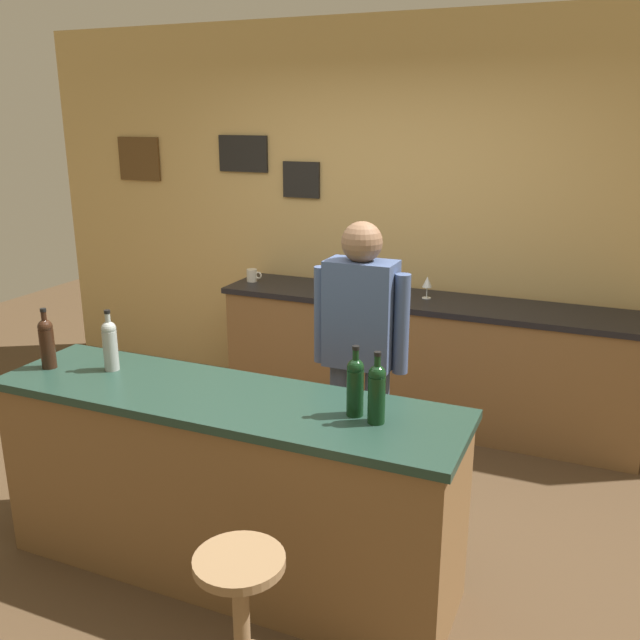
% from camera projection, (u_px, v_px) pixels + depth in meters
% --- Properties ---
extents(ground_plane, '(10.00, 10.00, 0.00)m').
position_uv_depth(ground_plane, '(268.00, 526.00, 3.71)').
color(ground_plane, '#4C3823').
extents(back_wall, '(6.00, 0.09, 2.80)m').
position_uv_depth(back_wall, '(388.00, 216.00, 5.09)').
color(back_wall, tan).
rests_on(back_wall, ground_plane).
extents(bar_counter, '(2.22, 0.60, 0.92)m').
position_uv_depth(bar_counter, '(226.00, 485.00, 3.22)').
color(bar_counter, brown).
rests_on(bar_counter, ground_plane).
extents(side_counter, '(2.95, 0.56, 0.90)m').
position_uv_depth(side_counter, '(424.00, 361.00, 4.88)').
color(side_counter, brown).
rests_on(side_counter, ground_plane).
extents(bartender, '(0.52, 0.21, 1.62)m').
position_uv_depth(bartender, '(360.00, 351.00, 3.61)').
color(bartender, '#384766').
rests_on(bartender, ground_plane).
extents(bar_stool, '(0.32, 0.32, 0.68)m').
position_uv_depth(bar_stool, '(241.00, 611.00, 2.41)').
color(bar_stool, olive).
rests_on(bar_stool, ground_plane).
extents(wine_bottle_a, '(0.07, 0.07, 0.31)m').
position_uv_depth(wine_bottle_a, '(47.00, 342.00, 3.38)').
color(wine_bottle_a, black).
rests_on(wine_bottle_a, bar_counter).
extents(wine_bottle_b, '(0.07, 0.07, 0.31)m').
position_uv_depth(wine_bottle_b, '(110.00, 344.00, 3.35)').
color(wine_bottle_b, '#999E99').
rests_on(wine_bottle_b, bar_counter).
extents(wine_bottle_c, '(0.07, 0.07, 0.31)m').
position_uv_depth(wine_bottle_c, '(355.00, 385.00, 2.84)').
color(wine_bottle_c, black).
rests_on(wine_bottle_c, bar_counter).
extents(wine_bottle_d, '(0.07, 0.07, 0.31)m').
position_uv_depth(wine_bottle_d, '(377.00, 391.00, 2.77)').
color(wine_bottle_d, black).
rests_on(wine_bottle_d, bar_counter).
extents(wine_glass_a, '(0.07, 0.07, 0.16)m').
position_uv_depth(wine_glass_a, '(344.00, 276.00, 4.95)').
color(wine_glass_a, silver).
rests_on(wine_glass_a, side_counter).
extents(wine_glass_b, '(0.07, 0.07, 0.16)m').
position_uv_depth(wine_glass_b, '(377.00, 279.00, 4.85)').
color(wine_glass_b, silver).
rests_on(wine_glass_b, side_counter).
extents(wine_glass_c, '(0.07, 0.07, 0.16)m').
position_uv_depth(wine_glass_c, '(427.00, 283.00, 4.75)').
color(wine_glass_c, silver).
rests_on(wine_glass_c, side_counter).
extents(coffee_mug, '(0.12, 0.08, 0.09)m').
position_uv_depth(coffee_mug, '(252.00, 275.00, 5.25)').
color(coffee_mug, silver).
rests_on(coffee_mug, side_counter).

